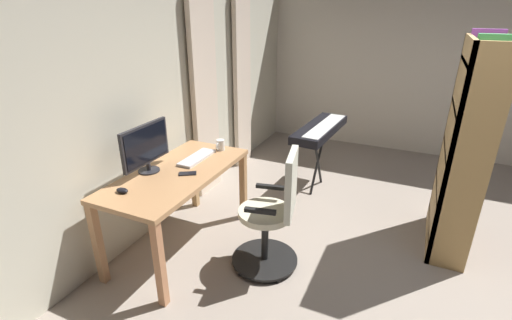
% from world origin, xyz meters
% --- Properties ---
extents(ground_plane, '(7.65, 7.65, 0.00)m').
position_xyz_m(ground_plane, '(0.00, 0.00, 0.00)').
color(ground_plane, gray).
extents(back_room_partition, '(5.89, 0.10, 2.50)m').
position_xyz_m(back_room_partition, '(0.00, -2.79, 1.25)').
color(back_room_partition, beige).
rests_on(back_room_partition, ground).
extents(left_room_partition, '(0.10, 5.58, 2.50)m').
position_xyz_m(left_room_partition, '(-2.94, 0.00, 1.25)').
color(left_room_partition, beige).
rests_on(left_room_partition, ground).
extents(curtain_left_panel, '(0.39, 0.06, 2.21)m').
position_xyz_m(curtain_left_panel, '(-1.51, -2.68, 1.11)').
color(curtain_left_panel, beige).
rests_on(curtain_left_panel, ground).
extents(curtain_right_panel, '(0.44, 0.06, 2.21)m').
position_xyz_m(curtain_right_panel, '(-0.59, -2.68, 1.11)').
color(curtain_right_panel, beige).
rests_on(curtain_right_panel, ground).
extents(desk, '(1.40, 0.67, 0.75)m').
position_xyz_m(desk, '(0.49, -2.31, 0.65)').
color(desk, tan).
rests_on(desk, ground).
extents(office_chair, '(0.56, 0.56, 1.03)m').
position_xyz_m(office_chair, '(0.40, -1.46, 0.47)').
color(office_chair, black).
rests_on(office_chair, ground).
extents(computer_monitor, '(0.53, 0.18, 0.41)m').
position_xyz_m(computer_monitor, '(0.58, -2.52, 0.97)').
color(computer_monitor, '#232328').
rests_on(computer_monitor, desk).
extents(computer_keyboard, '(0.43, 0.14, 0.02)m').
position_xyz_m(computer_keyboard, '(0.19, -2.30, 0.76)').
color(computer_keyboard, silver).
rests_on(computer_keyboard, desk).
extents(computer_mouse, '(0.06, 0.10, 0.04)m').
position_xyz_m(computer_mouse, '(0.97, -2.45, 0.76)').
color(computer_mouse, black).
rests_on(computer_mouse, desk).
extents(cell_phone_face_up, '(0.13, 0.16, 0.01)m').
position_xyz_m(cell_phone_face_up, '(0.50, -2.19, 0.75)').
color(cell_phone_face_up, black).
rests_on(cell_phone_face_up, desk).
extents(mug_coffee, '(0.13, 0.08, 0.10)m').
position_xyz_m(mug_coffee, '(-0.09, -2.21, 0.80)').
color(mug_coffee, white).
rests_on(mug_coffee, desk).
extents(bookshelf, '(0.81, 0.30, 1.87)m').
position_xyz_m(bookshelf, '(-0.56, -0.17, 0.93)').
color(bookshelf, tan).
rests_on(bookshelf, ground).
extents(piano_keyboard, '(1.09, 0.40, 0.81)m').
position_xyz_m(piano_keyboard, '(-1.12, -1.50, 0.74)').
color(piano_keyboard, black).
rests_on(piano_keyboard, ground).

